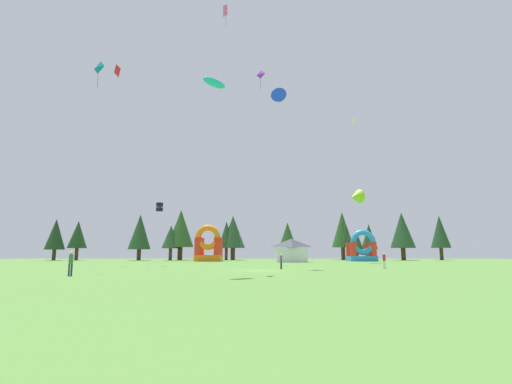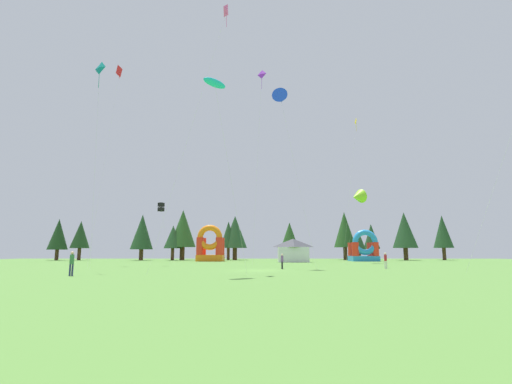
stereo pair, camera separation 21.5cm
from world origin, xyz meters
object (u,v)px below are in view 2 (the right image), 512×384
at_px(kite_pink_diamond, 226,14).
at_px(festival_tent, 293,250).
at_px(kite_purple_diamond, 261,78).
at_px(person_near_camera, 282,260).
at_px(kite_black_box, 161,207).
at_px(person_left_edge, 72,261).
at_px(kite_red_diamond, 120,73).
at_px(person_far_side, 385,259).
at_px(kite_teal_diamond, 99,70).
at_px(inflatable_yellow_castle, 210,248).
at_px(inflatable_blue_arch, 364,250).
at_px(kite_lime_delta, 357,197).
at_px(kite_cyan_parafoil, 215,83).
at_px(kite_blue_delta, 281,98).
at_px(kite_yellow_diamond, 356,123).

xyz_separation_m(kite_pink_diamond, festival_tent, (9.03, 31.59, -23.02)).
relative_size(kite_purple_diamond, person_near_camera, 15.18).
distance_m(kite_black_box, person_left_edge, 21.45).
xyz_separation_m(kite_red_diamond, person_far_side, (34.09, -10.95, -26.85)).
bearing_deg(kite_red_diamond, person_left_edge, -75.18).
height_order(kite_pink_diamond, kite_teal_diamond, kite_pink_diamond).
height_order(kite_red_diamond, inflatable_yellow_castle, kite_red_diamond).
bearing_deg(inflatable_blue_arch, person_near_camera, -118.38).
bearing_deg(kite_teal_diamond, kite_lime_delta, 39.47).
bearing_deg(kite_cyan_parafoil, festival_tent, 75.35).
xyz_separation_m(kite_purple_diamond, person_far_side, (13.33, -3.08, -22.27)).
xyz_separation_m(kite_lime_delta, inflatable_yellow_castle, (-25.11, 10.78, -8.15)).
relative_size(kite_blue_delta, person_left_edge, 11.26).
bearing_deg(festival_tent, kite_yellow_diamond, -21.31).
distance_m(person_left_edge, person_near_camera, 20.15).
xyz_separation_m(kite_black_box, kite_blue_delta, (15.43, -6.90, 12.11)).
distance_m(kite_blue_delta, person_left_edge, 28.48).
distance_m(kite_yellow_diamond, inflatable_yellow_castle, 34.48).
bearing_deg(kite_black_box, person_far_side, -16.58).
xyz_separation_m(person_far_side, inflatable_yellow_castle, (-22.76, 30.48, 1.45)).
relative_size(kite_yellow_diamond, person_near_camera, 15.06).
bearing_deg(inflatable_yellow_castle, kite_yellow_diamond, -22.03).
bearing_deg(inflatable_blue_arch, kite_pink_diamond, -121.00).
bearing_deg(person_near_camera, kite_yellow_diamond, -51.80).
height_order(kite_black_box, person_near_camera, kite_black_box).
relative_size(kite_black_box, kite_purple_diamond, 0.34).
distance_m(kite_black_box, kite_purple_diamond, 21.06).
distance_m(kite_lime_delta, inflatable_blue_arch, 14.44).
xyz_separation_m(person_near_camera, inflatable_blue_arch, (17.26, 31.96, 1.12)).
height_order(inflatable_yellow_castle, inflatable_blue_arch, inflatable_yellow_castle).
bearing_deg(kite_blue_delta, kite_teal_diamond, -157.88).
bearing_deg(kite_teal_diamond, person_far_side, 12.42).
bearing_deg(kite_teal_diamond, person_left_edge, -75.25).
relative_size(kite_cyan_parafoil, kite_teal_diamond, 0.79).
relative_size(kite_teal_diamond, inflatable_blue_arch, 3.49).
bearing_deg(kite_black_box, kite_blue_delta, -24.08).
distance_m(kite_red_diamond, person_left_edge, 36.13).
distance_m(kite_blue_delta, kite_purple_diamond, 4.74).
bearing_deg(kite_lime_delta, person_near_camera, -122.97).
bearing_deg(kite_lime_delta, kite_blue_delta, -125.62).
distance_m(kite_pink_diamond, kite_lime_delta, 36.13).
bearing_deg(person_left_edge, kite_cyan_parafoil, -35.55).
relative_size(kite_blue_delta, kite_lime_delta, 1.74).
relative_size(kite_pink_diamond, kite_lime_delta, 2.17).
height_order(person_left_edge, inflatable_yellow_castle, inflatable_yellow_castle).
height_order(kite_yellow_diamond, kite_black_box, kite_yellow_diamond).
relative_size(kite_lime_delta, person_near_camera, 7.48).
height_order(kite_black_box, kite_teal_diamond, kite_teal_diamond).
height_order(kite_black_box, inflatable_yellow_castle, kite_black_box).
distance_m(kite_pink_diamond, inflatable_blue_arch, 49.99).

